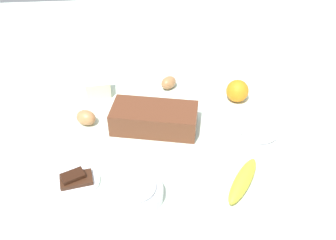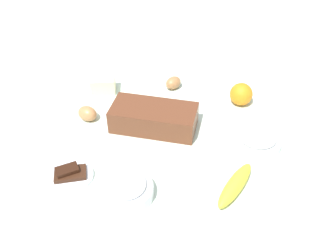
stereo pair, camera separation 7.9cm
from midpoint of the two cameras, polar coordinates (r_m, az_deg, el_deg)
The scene contains 10 objects.
ground_plane at distance 1.26m, azimuth 1.81°, elevation -1.82°, with size 2.40×2.40×0.02m, color silver.
loaf_pan at distance 1.23m, azimuth -0.22°, elevation 0.37°, with size 0.30×0.19×0.08m.
flour_bowl at distance 1.21m, azimuth 15.39°, elevation -2.95°, with size 0.15×0.15×0.07m.
sugar_bowl at distance 1.03m, azimuth -3.94°, elevation -10.48°, with size 0.14×0.14×0.07m.
banana at distance 1.07m, azimuth 12.48°, elevation -9.71°, with size 0.19×0.04×0.04m, color yellow.
orange_fruit at distance 1.38m, azimuth 12.84°, elevation 3.82°, with size 0.08×0.08×0.08m, color orange.
butter_block at distance 1.43m, azimuth -8.19°, elevation 5.30°, with size 0.09×0.06×0.06m, color #F4EDB2.
egg_near_butter at distance 1.44m, azimuth 2.50°, elevation 5.65°, with size 0.05×0.05×0.07m, color #AC7446.
egg_beside_bowl at distance 1.30m, azimuth -10.39°, elevation 0.94°, with size 0.05×0.05×0.07m, color #B87D4B.
chocolate_plate at distance 1.11m, azimuth -12.58°, elevation -8.25°, with size 0.13×0.13×0.03m.
Camera 2 is at (0.00, 0.96, 0.81)m, focal length 39.93 mm.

